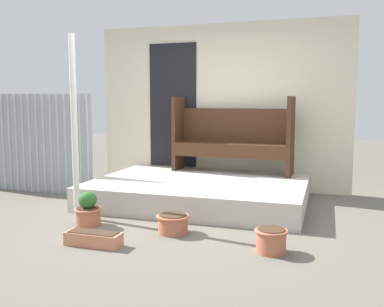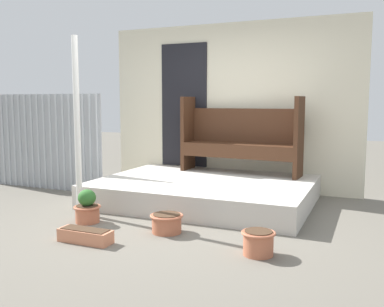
{
  "view_description": "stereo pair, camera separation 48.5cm",
  "coord_description": "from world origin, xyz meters",
  "px_view_note": "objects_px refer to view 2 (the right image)",
  "views": [
    {
      "loc": [
        1.59,
        -4.52,
        1.39
      ],
      "look_at": [
        0.02,
        0.37,
        0.76
      ],
      "focal_mm": 40.0,
      "sensor_mm": 36.0,
      "label": 1
    },
    {
      "loc": [
        2.04,
        -4.35,
        1.39
      ],
      "look_at": [
        0.02,
        0.37,
        0.76
      ],
      "focal_mm": 40.0,
      "sensor_mm": 36.0,
      "label": 2
    }
  ],
  "objects_px": {
    "support_post": "(77,127)",
    "flower_pot_right": "(258,242)",
    "bench": "(241,136)",
    "flower_pot_left": "(87,208)",
    "flower_pot_middle": "(167,222)",
    "planter_box_rect": "(85,236)"
  },
  "relations": [
    {
      "from": "flower_pot_left",
      "to": "flower_pot_middle",
      "type": "height_order",
      "value": "flower_pot_left"
    },
    {
      "from": "flower_pot_right",
      "to": "planter_box_rect",
      "type": "bearing_deg",
      "value": -168.77
    },
    {
      "from": "flower_pot_right",
      "to": "flower_pot_left",
      "type": "bearing_deg",
      "value": 172.87
    },
    {
      "from": "planter_box_rect",
      "to": "flower_pot_middle",
      "type": "bearing_deg",
      "value": 45.53
    },
    {
      "from": "support_post",
      "to": "flower_pot_right",
      "type": "xyz_separation_m",
      "value": [
        2.4,
        -0.53,
        -0.96
      ]
    },
    {
      "from": "bench",
      "to": "support_post",
      "type": "bearing_deg",
      "value": -123.23
    },
    {
      "from": "support_post",
      "to": "bench",
      "type": "xyz_separation_m",
      "value": [
        1.48,
        1.95,
        -0.21
      ]
    },
    {
      "from": "flower_pot_right",
      "to": "flower_pot_middle",
      "type": "bearing_deg",
      "value": 165.44
    },
    {
      "from": "flower_pot_middle",
      "to": "flower_pot_right",
      "type": "distance_m",
      "value": 1.1
    },
    {
      "from": "flower_pot_middle",
      "to": "planter_box_rect",
      "type": "distance_m",
      "value": 0.85
    },
    {
      "from": "flower_pot_middle",
      "to": "flower_pot_left",
      "type": "bearing_deg",
      "value": -179.05
    },
    {
      "from": "flower_pot_right",
      "to": "planter_box_rect",
      "type": "xyz_separation_m",
      "value": [
        -1.66,
        -0.33,
        -0.06
      ]
    },
    {
      "from": "support_post",
      "to": "flower_pot_left",
      "type": "bearing_deg",
      "value": -40.49
    },
    {
      "from": "bench",
      "to": "flower_pot_right",
      "type": "relative_size",
      "value": 5.84
    },
    {
      "from": "bench",
      "to": "flower_pot_middle",
      "type": "distance_m",
      "value": 2.34
    },
    {
      "from": "flower_pot_left",
      "to": "bench",
      "type": "bearing_deg",
      "value": 62.53
    },
    {
      "from": "flower_pot_left",
      "to": "flower_pot_middle",
      "type": "distance_m",
      "value": 1.01
    },
    {
      "from": "support_post",
      "to": "flower_pot_right",
      "type": "distance_m",
      "value": 2.64
    },
    {
      "from": "support_post",
      "to": "flower_pot_right",
      "type": "height_order",
      "value": "support_post"
    },
    {
      "from": "flower_pot_middle",
      "to": "planter_box_rect",
      "type": "relative_size",
      "value": 0.64
    },
    {
      "from": "bench",
      "to": "flower_pot_middle",
      "type": "height_order",
      "value": "bench"
    },
    {
      "from": "bench",
      "to": "flower_pot_left",
      "type": "xyz_separation_m",
      "value": [
        -1.16,
        -2.23,
        -0.71
      ]
    }
  ]
}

